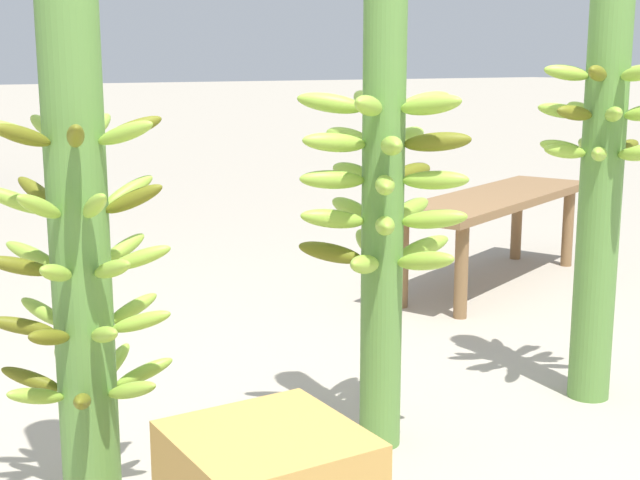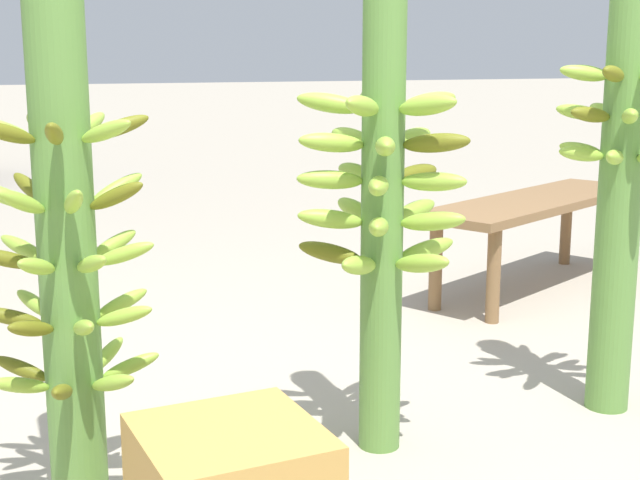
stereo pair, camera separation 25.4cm
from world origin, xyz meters
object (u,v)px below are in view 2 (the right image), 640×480
at_px(banana_stalk_left, 65,223).
at_px(banana_stalk_right, 623,155).
at_px(banana_stalk_center, 382,194).
at_px(market_bench, 536,211).

height_order(banana_stalk_left, banana_stalk_right, banana_stalk_right).
distance_m(banana_stalk_left, banana_stalk_center, 0.87).
bearing_deg(banana_stalk_right, market_bench, 60.08).
bearing_deg(banana_stalk_left, market_bench, 27.71).
bearing_deg(market_bench, banana_stalk_left, -174.60).
height_order(banana_stalk_center, banana_stalk_right, banana_stalk_right).
xyz_separation_m(banana_stalk_right, market_bench, (0.76, 1.32, -0.43)).
bearing_deg(banana_stalk_left, banana_stalk_center, 1.65).
distance_m(banana_stalk_right, market_bench, 1.59).
bearing_deg(banana_stalk_center, banana_stalk_left, -178.35).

